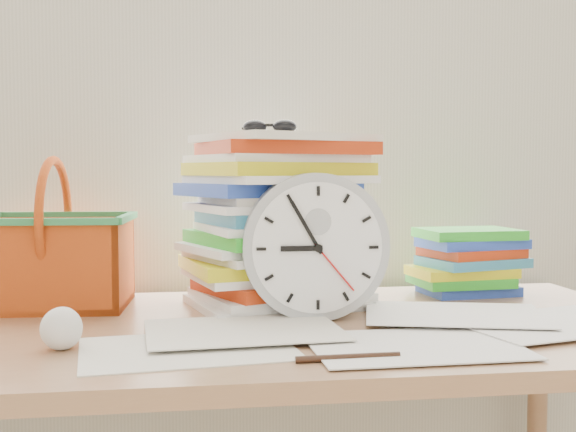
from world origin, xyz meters
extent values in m
cube|color=silver|center=(0.00, 2.00, 1.35)|extent=(4.00, 0.04, 2.70)
cube|color=beige|center=(0.00, 1.98, 1.30)|extent=(2.40, 0.01, 2.50)
cube|color=#956746|center=(0.00, 1.60, 0.73)|extent=(1.40, 0.70, 0.03)
cylinder|color=#A7ABAE|center=(0.08, 1.62, 0.88)|extent=(0.26, 0.05, 0.26)
sphere|color=white|center=(-0.33, 1.46, 0.78)|extent=(0.06, 0.06, 0.06)
cylinder|color=black|center=(0.07, 1.34, 0.75)|extent=(0.15, 0.02, 0.01)
camera|label=1|loc=(-0.15, 0.38, 1.01)|focal=45.00mm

